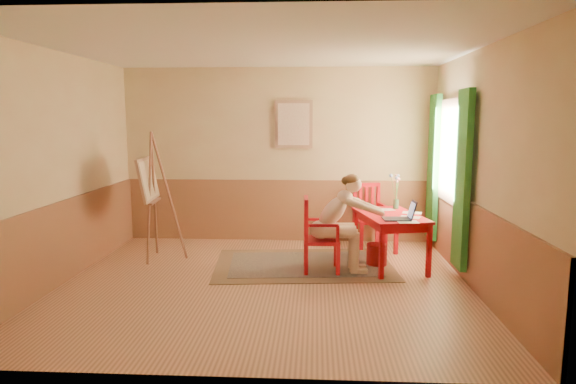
# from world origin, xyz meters

# --- Properties ---
(room) EXTENTS (5.04, 4.54, 2.84)m
(room) POSITION_xyz_m (0.00, 0.00, 1.40)
(room) COLOR tan
(room) RESTS_ON ground
(wainscot) EXTENTS (5.00, 4.50, 1.00)m
(wainscot) POSITION_xyz_m (0.00, 0.80, 0.50)
(wainscot) COLOR #996241
(wainscot) RESTS_ON room
(window) EXTENTS (0.12, 2.01, 2.20)m
(window) POSITION_xyz_m (2.42, 1.10, 1.35)
(window) COLOR white
(window) RESTS_ON room
(wall_portrait) EXTENTS (0.60, 0.05, 0.76)m
(wall_portrait) POSITION_xyz_m (0.25, 2.20, 1.90)
(wall_portrait) COLOR #A2785D
(wall_portrait) RESTS_ON room
(rug) EXTENTS (2.54, 1.81, 0.02)m
(rug) POSITION_xyz_m (0.45, 0.80, 0.01)
(rug) COLOR #8C7251
(rug) RESTS_ON room
(table) EXTENTS (0.97, 1.33, 0.72)m
(table) POSITION_xyz_m (1.61, 0.83, 0.63)
(table) COLOR red
(table) RESTS_ON room
(chair_left) EXTENTS (0.47, 0.45, 0.99)m
(chair_left) POSITION_xyz_m (0.64, 0.51, 0.49)
(chair_left) COLOR red
(chair_left) RESTS_ON room
(chair_back) EXTENTS (0.51, 0.53, 0.98)m
(chair_back) POSITION_xyz_m (1.45, 1.90, 0.49)
(chair_back) COLOR red
(chair_back) RESTS_ON room
(figure) EXTENTS (0.96, 0.42, 1.29)m
(figure) POSITION_xyz_m (0.92, 0.50, 0.71)
(figure) COLOR beige
(figure) RESTS_ON room
(laptop) EXTENTS (0.42, 0.26, 0.25)m
(laptop) POSITION_xyz_m (1.70, 0.45, 0.77)
(laptop) COLOR #1E2338
(laptop) RESTS_ON table
(papers) EXTENTS (0.63, 1.06, 0.00)m
(papers) POSITION_xyz_m (1.78, 0.75, 0.72)
(papers) COLOR white
(papers) RESTS_ON table
(vase) EXTENTS (0.18, 0.25, 0.50)m
(vase) POSITION_xyz_m (1.75, 1.26, 0.95)
(vase) COLOR #3F724C
(vase) RESTS_ON table
(wastebasket) EXTENTS (0.34, 0.34, 0.30)m
(wastebasket) POSITION_xyz_m (1.45, 0.84, 0.15)
(wastebasket) COLOR maroon
(wastebasket) RESTS_ON room
(easel) EXTENTS (0.63, 0.81, 1.82)m
(easel) POSITION_xyz_m (-1.71, 1.01, 1.08)
(easel) COLOR #8C5A43
(easel) RESTS_ON room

